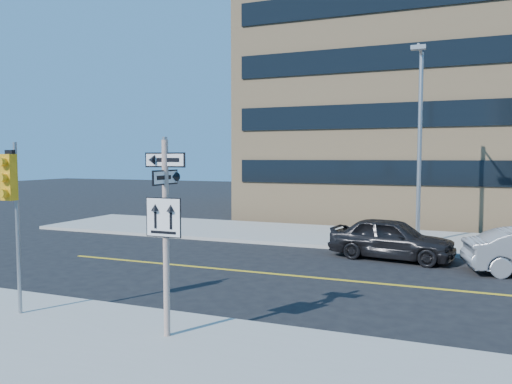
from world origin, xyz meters
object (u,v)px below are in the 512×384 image
at_px(parked_car_a, 391,238).
at_px(traffic_signal, 11,191).
at_px(sign_pole, 165,225).
at_px(streetlight_a, 419,134).

bearing_deg(parked_car_a, traffic_signal, 154.49).
distance_m(sign_pole, streetlight_a, 14.05).
bearing_deg(sign_pole, parked_car_a, 72.53).
relative_size(traffic_signal, streetlight_a, 0.50).
relative_size(sign_pole, streetlight_a, 0.51).
bearing_deg(parked_car_a, sign_pole, 171.63).
relative_size(sign_pole, traffic_signal, 1.02).
bearing_deg(traffic_signal, streetlight_a, 59.20).
bearing_deg(sign_pole, streetlight_a, 73.23).
xyz_separation_m(traffic_signal, parked_car_a, (7.27, 10.53, -2.25)).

